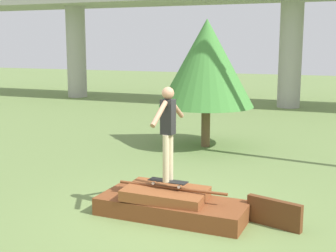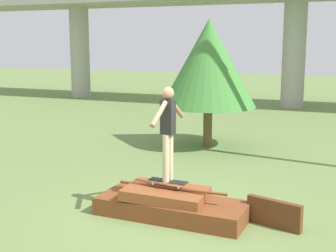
# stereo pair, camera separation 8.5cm
# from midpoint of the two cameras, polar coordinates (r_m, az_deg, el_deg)

# --- Properties ---
(ground_plane) EXTENTS (80.00, 80.00, 0.00)m
(ground_plane) POSITION_cam_midpoint_polar(r_m,az_deg,el_deg) (8.73, 0.17, -10.96)
(ground_plane) COLOR olive
(scrap_pile) EXTENTS (2.77, 1.11, 0.57)m
(scrap_pile) POSITION_cam_midpoint_polar(r_m,az_deg,el_deg) (8.66, 0.01, -9.56)
(scrap_pile) COLOR brown
(scrap_pile) RESTS_ON ground_plane
(scrap_plank_loose) EXTENTS (0.99, 0.40, 0.48)m
(scrap_plank_loose) POSITION_cam_midpoint_polar(r_m,az_deg,el_deg) (8.40, 12.52, -10.33)
(scrap_plank_loose) COLOR #5B3319
(scrap_plank_loose) RESTS_ON ground_plane
(skateboard) EXTENTS (0.75, 0.26, 0.09)m
(skateboard) POSITION_cam_midpoint_polar(r_m,az_deg,el_deg) (8.59, -0.29, -6.76)
(skateboard) COLOR black
(skateboard) RESTS_ON scrap_pile
(skater) EXTENTS (0.23, 1.27, 1.71)m
(skater) POSITION_cam_midpoint_polar(r_m,az_deg,el_deg) (8.35, -0.29, -0.07)
(skater) COLOR #C6B78E
(skater) RESTS_ON skateboard
(highway_overpass) EXTENTS (44.00, 4.02, 5.78)m
(highway_overpass) POSITION_cam_midpoint_polar(r_m,az_deg,el_deg) (23.69, 14.87, 14.42)
(highway_overpass) COLOR #A8A59E
(highway_overpass) RESTS_ON ground_plane
(tree_behind_left) EXTENTS (2.87, 2.87, 3.84)m
(tree_behind_left) POSITION_cam_midpoint_polar(r_m,az_deg,el_deg) (14.09, 4.55, 7.64)
(tree_behind_left) COLOR brown
(tree_behind_left) RESTS_ON ground_plane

